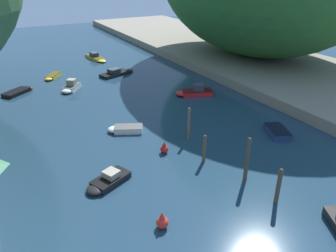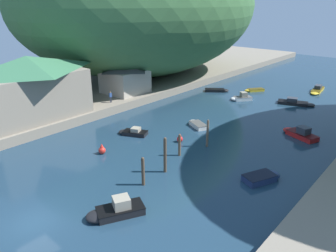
{
  "view_description": "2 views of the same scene",
  "coord_description": "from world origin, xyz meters",
  "px_view_note": "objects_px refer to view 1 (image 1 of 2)",
  "views": [
    {
      "loc": [
        -12.67,
        -2.91,
        14.53
      ],
      "look_at": [
        -0.23,
        19.71,
        1.98
      ],
      "focal_mm": 35.0,
      "sensor_mm": 36.0,
      "label": 1
    },
    {
      "loc": [
        20.84,
        -8.74,
        15.53
      ],
      "look_at": [
        -2.62,
        18.41,
        1.73
      ],
      "focal_mm": 35.0,
      "sensor_mm": 36.0,
      "label": 2
    }
  ],
  "objects_px": {
    "boat_yellow_tender": "(52,76)",
    "channel_buoy_far": "(162,222)",
    "boat_mid_channel": "(19,91)",
    "boat_near_quay": "(96,58)",
    "boat_white_cruiser": "(71,87)",
    "boat_far_right_bank": "(124,129)",
    "channel_buoy_near": "(164,149)",
    "boat_navy_launch": "(107,181)",
    "boat_red_skiff": "(118,73)",
    "boat_small_dinghy": "(275,129)",
    "boat_far_upstream": "(194,92)"
  },
  "relations": [
    {
      "from": "boat_near_quay",
      "to": "boat_red_skiff",
      "type": "height_order",
      "value": "boat_near_quay"
    },
    {
      "from": "channel_buoy_near",
      "to": "boat_yellow_tender",
      "type": "bearing_deg",
      "value": 98.97
    },
    {
      "from": "boat_far_upstream",
      "to": "boat_red_skiff",
      "type": "relative_size",
      "value": 0.83
    },
    {
      "from": "boat_mid_channel",
      "to": "boat_near_quay",
      "type": "distance_m",
      "value": 18.05
    },
    {
      "from": "boat_small_dinghy",
      "to": "boat_far_right_bank",
      "type": "relative_size",
      "value": 1.09
    },
    {
      "from": "boat_white_cruiser",
      "to": "channel_buoy_far",
      "type": "bearing_deg",
      "value": 125.73
    },
    {
      "from": "boat_red_skiff",
      "to": "channel_buoy_near",
      "type": "distance_m",
      "value": 24.13
    },
    {
      "from": "boat_navy_launch",
      "to": "channel_buoy_near",
      "type": "height_order",
      "value": "channel_buoy_near"
    },
    {
      "from": "boat_white_cruiser",
      "to": "boat_red_skiff",
      "type": "xyz_separation_m",
      "value": [
        7.88,
        3.6,
        -0.1
      ]
    },
    {
      "from": "boat_white_cruiser",
      "to": "boat_red_skiff",
      "type": "bearing_deg",
      "value": -117.12
    },
    {
      "from": "boat_far_right_bank",
      "to": "channel_buoy_near",
      "type": "height_order",
      "value": "channel_buoy_near"
    },
    {
      "from": "boat_navy_launch",
      "to": "channel_buoy_near",
      "type": "bearing_deg",
      "value": -94.85
    },
    {
      "from": "boat_white_cruiser",
      "to": "boat_yellow_tender",
      "type": "xyz_separation_m",
      "value": [
        -1.07,
        6.62,
        -0.19
      ]
    },
    {
      "from": "boat_navy_launch",
      "to": "channel_buoy_far",
      "type": "xyz_separation_m",
      "value": [
        1.49,
        -5.91,
        0.15
      ]
    },
    {
      "from": "boat_red_skiff",
      "to": "boat_far_upstream",
      "type": "bearing_deg",
      "value": 4.46
    },
    {
      "from": "boat_navy_launch",
      "to": "boat_red_skiff",
      "type": "bearing_deg",
      "value": -46.42
    },
    {
      "from": "channel_buoy_near",
      "to": "boat_near_quay",
      "type": "bearing_deg",
      "value": 82.16
    },
    {
      "from": "boat_mid_channel",
      "to": "boat_near_quay",
      "type": "height_order",
      "value": "boat_near_quay"
    },
    {
      "from": "boat_white_cruiser",
      "to": "channel_buoy_near",
      "type": "relative_size",
      "value": 3.48
    },
    {
      "from": "boat_small_dinghy",
      "to": "boat_far_right_bank",
      "type": "height_order",
      "value": "boat_small_dinghy"
    },
    {
      "from": "boat_far_right_bank",
      "to": "boat_white_cruiser",
      "type": "distance_m",
      "value": 14.68
    },
    {
      "from": "boat_small_dinghy",
      "to": "boat_yellow_tender",
      "type": "xyz_separation_m",
      "value": [
        -15.51,
        28.45,
        -0.1
      ]
    },
    {
      "from": "boat_small_dinghy",
      "to": "boat_near_quay",
      "type": "height_order",
      "value": "boat_near_quay"
    },
    {
      "from": "boat_small_dinghy",
      "to": "boat_yellow_tender",
      "type": "height_order",
      "value": "boat_small_dinghy"
    },
    {
      "from": "boat_far_right_bank",
      "to": "boat_yellow_tender",
      "type": "xyz_separation_m",
      "value": [
        -2.7,
        21.21,
        -0.06
      ]
    },
    {
      "from": "boat_far_right_bank",
      "to": "boat_yellow_tender",
      "type": "relative_size",
      "value": 0.98
    },
    {
      "from": "channel_buoy_far",
      "to": "boat_white_cruiser",
      "type": "bearing_deg",
      "value": 87.42
    },
    {
      "from": "boat_far_right_bank",
      "to": "boat_far_upstream",
      "type": "relative_size",
      "value": 0.75
    },
    {
      "from": "boat_yellow_tender",
      "to": "channel_buoy_near",
      "type": "height_order",
      "value": "channel_buoy_near"
    },
    {
      "from": "boat_yellow_tender",
      "to": "boat_far_upstream",
      "type": "bearing_deg",
      "value": 166.46
    },
    {
      "from": "boat_mid_channel",
      "to": "boat_near_quay",
      "type": "bearing_deg",
      "value": 91.46
    },
    {
      "from": "boat_small_dinghy",
      "to": "boat_red_skiff",
      "type": "bearing_deg",
      "value": 128.16
    },
    {
      "from": "boat_near_quay",
      "to": "channel_buoy_far",
      "type": "height_order",
      "value": "channel_buoy_far"
    },
    {
      "from": "boat_small_dinghy",
      "to": "channel_buoy_near",
      "type": "distance_m",
      "value": 11.44
    },
    {
      "from": "boat_small_dinghy",
      "to": "boat_far_upstream",
      "type": "relative_size",
      "value": 0.82
    },
    {
      "from": "boat_red_skiff",
      "to": "channel_buoy_far",
      "type": "height_order",
      "value": "channel_buoy_far"
    },
    {
      "from": "boat_red_skiff",
      "to": "channel_buoy_far",
      "type": "distance_m",
      "value": 32.9
    },
    {
      "from": "boat_near_quay",
      "to": "boat_far_right_bank",
      "type": "bearing_deg",
      "value": 70.49
    },
    {
      "from": "boat_near_quay",
      "to": "boat_mid_channel",
      "type": "bearing_deg",
      "value": 32.78
    },
    {
      "from": "boat_navy_launch",
      "to": "boat_far_upstream",
      "type": "bearing_deg",
      "value": -74.98
    },
    {
      "from": "boat_navy_launch",
      "to": "boat_white_cruiser",
      "type": "xyz_separation_m",
      "value": [
        2.75,
        22.09,
        0.11
      ]
    },
    {
      "from": "boat_near_quay",
      "to": "channel_buoy_near",
      "type": "height_order",
      "value": "boat_near_quay"
    },
    {
      "from": "boat_white_cruiser",
      "to": "boat_yellow_tender",
      "type": "height_order",
      "value": "boat_white_cruiser"
    },
    {
      "from": "boat_far_right_bank",
      "to": "boat_yellow_tender",
      "type": "height_order",
      "value": "boat_far_right_bank"
    },
    {
      "from": "boat_white_cruiser",
      "to": "channel_buoy_far",
      "type": "xyz_separation_m",
      "value": [
        -1.26,
        -28.0,
        0.04
      ]
    },
    {
      "from": "boat_yellow_tender",
      "to": "channel_buoy_far",
      "type": "relative_size",
      "value": 3.2
    },
    {
      "from": "boat_small_dinghy",
      "to": "boat_red_skiff",
      "type": "height_order",
      "value": "boat_red_skiff"
    },
    {
      "from": "boat_small_dinghy",
      "to": "boat_far_upstream",
      "type": "distance_m",
      "value": 12.64
    },
    {
      "from": "boat_mid_channel",
      "to": "channel_buoy_near",
      "type": "bearing_deg",
      "value": -16.27
    },
    {
      "from": "boat_white_cruiser",
      "to": "boat_mid_channel",
      "type": "bearing_deg",
      "value": 17.73
    }
  ]
}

